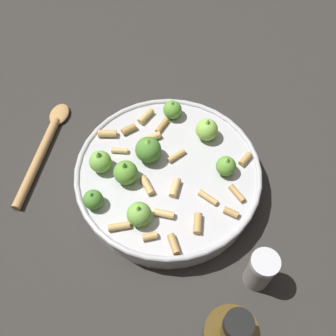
# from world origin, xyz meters

# --- Properties ---
(ground_plane) EXTENTS (2.40, 2.40, 0.00)m
(ground_plane) POSITION_xyz_m (0.00, 0.00, 0.00)
(ground_plane) COLOR #2D2B28
(cooking_pan) EXTENTS (0.31, 0.31, 0.10)m
(cooking_pan) POSITION_xyz_m (0.00, 0.00, 0.03)
(cooking_pan) COLOR #B7B7BC
(cooking_pan) RESTS_ON ground
(pepper_shaker) EXTENTS (0.04, 0.04, 0.08)m
(pepper_shaker) POSITION_xyz_m (-0.21, -0.02, 0.04)
(pepper_shaker) COLOR gray
(pepper_shaker) RESTS_ON ground
(wooden_spoon) EXTENTS (0.18, 0.19, 0.02)m
(wooden_spoon) POSITION_xyz_m (0.19, 0.15, 0.01)
(wooden_spoon) COLOR #B2844C
(wooden_spoon) RESTS_ON ground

